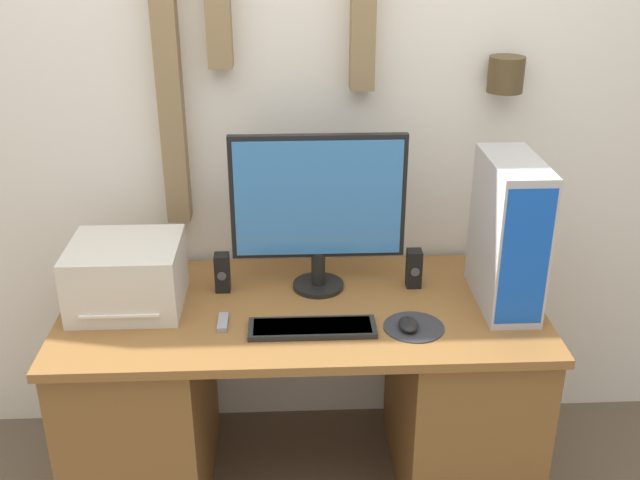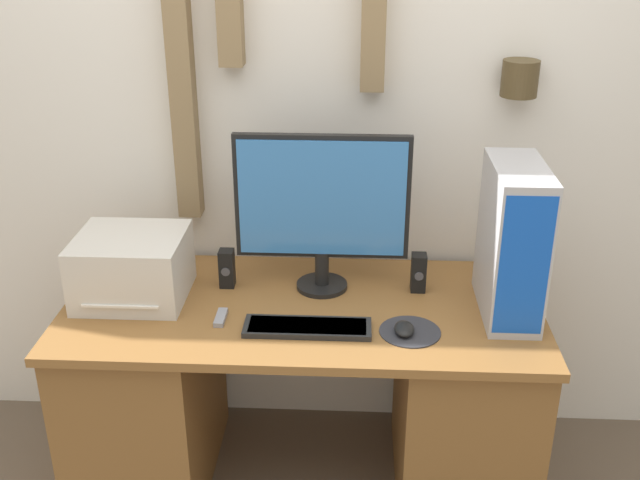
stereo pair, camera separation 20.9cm
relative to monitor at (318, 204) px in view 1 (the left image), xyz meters
The scene contains 11 objects.
wall_back 0.44m from the monitor, 102.48° to the left, with size 6.40×0.17×2.71m.
desk 0.67m from the monitor, 114.42° to the right, with size 1.57×0.72×0.72m.
monitor is the anchor object (origin of this frame).
keyboard 0.42m from the monitor, 96.12° to the right, with size 0.40×0.12×0.02m.
mousepad 0.51m from the monitor, 44.87° to the right, with size 0.19×0.19×0.00m.
mouse 0.49m from the monitor, 47.83° to the right, with size 0.06×0.09×0.03m.
computer_tower 0.62m from the monitor, 12.50° to the right, with size 0.16×0.37×0.49m.
printer 0.67m from the monitor, behind, with size 0.35×0.33×0.22m.
speaker_left 0.41m from the monitor, behind, with size 0.05×0.06×0.13m.
speaker_right 0.41m from the monitor, ahead, with size 0.05×0.06×0.13m.
remote_control 0.50m from the monitor, 142.38° to the right, with size 0.03×0.10×0.02m.
Camera 1 is at (-0.04, -1.80, 1.94)m, focal length 42.00 mm.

